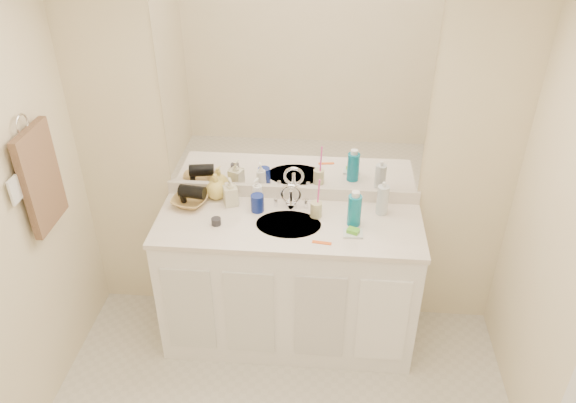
# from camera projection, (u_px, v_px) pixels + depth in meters

# --- Properties ---
(wall_back) EXTENTS (2.60, 0.02, 2.40)m
(wall_back) POSITION_uv_depth(u_px,v_px,m) (293.00, 150.00, 3.24)
(wall_back) COLOR beige
(wall_back) RESTS_ON floor
(vanity_cabinet) EXTENTS (1.50, 0.55, 0.85)m
(vanity_cabinet) POSITION_uv_depth(u_px,v_px,m) (289.00, 283.00, 3.42)
(vanity_cabinet) COLOR white
(vanity_cabinet) RESTS_ON floor
(countertop) EXTENTS (1.52, 0.57, 0.03)m
(countertop) POSITION_uv_depth(u_px,v_px,m) (289.00, 224.00, 3.19)
(countertop) COLOR silver
(countertop) RESTS_ON vanity_cabinet
(backsplash) EXTENTS (1.52, 0.03, 0.08)m
(backsplash) POSITION_uv_depth(u_px,v_px,m) (292.00, 192.00, 3.38)
(backsplash) COLOR silver
(backsplash) RESTS_ON countertop
(sink_basin) EXTENTS (0.37, 0.37, 0.02)m
(sink_basin) POSITION_uv_depth(u_px,v_px,m) (288.00, 226.00, 3.17)
(sink_basin) COLOR beige
(sink_basin) RESTS_ON countertop
(faucet) EXTENTS (0.02, 0.02, 0.11)m
(faucet) POSITION_uv_depth(u_px,v_px,m) (291.00, 199.00, 3.28)
(faucet) COLOR silver
(faucet) RESTS_ON countertop
(mirror) EXTENTS (1.48, 0.01, 1.20)m
(mirror) POSITION_uv_depth(u_px,v_px,m) (293.00, 91.00, 3.04)
(mirror) COLOR white
(mirror) RESTS_ON wall_back
(blue_mug) EXTENTS (0.08, 0.08, 0.10)m
(blue_mug) POSITION_uv_depth(u_px,v_px,m) (257.00, 203.00, 3.25)
(blue_mug) COLOR navy
(blue_mug) RESTS_ON countertop
(tan_cup) EXTENTS (0.09, 0.09, 0.09)m
(tan_cup) POSITION_uv_depth(u_px,v_px,m) (316.00, 209.00, 3.21)
(tan_cup) COLOR #C4BD8A
(tan_cup) RESTS_ON countertop
(toothbrush) EXTENTS (0.02, 0.04, 0.20)m
(toothbrush) POSITION_uv_depth(u_px,v_px,m) (318.00, 194.00, 3.15)
(toothbrush) COLOR #F741A8
(toothbrush) RESTS_ON tan_cup
(mouthwash_bottle) EXTENTS (0.08, 0.08, 0.18)m
(mouthwash_bottle) POSITION_uv_depth(u_px,v_px,m) (354.00, 210.00, 3.12)
(mouthwash_bottle) COLOR #0B6F8A
(mouthwash_bottle) RESTS_ON countertop
(clear_pump_bottle) EXTENTS (0.08, 0.08, 0.18)m
(clear_pump_bottle) POSITION_uv_depth(u_px,v_px,m) (383.00, 200.00, 3.21)
(clear_pump_bottle) COLOR silver
(clear_pump_bottle) RESTS_ON countertop
(soap_dish) EXTENTS (0.11, 0.09, 0.01)m
(soap_dish) POSITION_uv_depth(u_px,v_px,m) (353.00, 233.00, 3.08)
(soap_dish) COLOR silver
(soap_dish) RESTS_ON countertop
(green_soap) EXTENTS (0.08, 0.07, 0.02)m
(green_soap) POSITION_uv_depth(u_px,v_px,m) (353.00, 231.00, 3.07)
(green_soap) COLOR #5DBC2D
(green_soap) RESTS_ON soap_dish
(orange_comb) EXTENTS (0.11, 0.03, 0.00)m
(orange_comb) POSITION_uv_depth(u_px,v_px,m) (322.00, 243.00, 3.01)
(orange_comb) COLOR #F05C19
(orange_comb) RESTS_ON countertop
(dark_jar) EXTENTS (0.06, 0.06, 0.04)m
(dark_jar) POSITION_uv_depth(u_px,v_px,m) (216.00, 221.00, 3.15)
(dark_jar) COLOR #232227
(dark_jar) RESTS_ON countertop
(soap_bottle_white) EXTENTS (0.09, 0.09, 0.17)m
(soap_bottle_white) POSITION_uv_depth(u_px,v_px,m) (257.00, 192.00, 3.29)
(soap_bottle_white) COLOR white
(soap_bottle_white) RESTS_ON countertop
(soap_bottle_cream) EXTENTS (0.10, 0.10, 0.18)m
(soap_bottle_cream) POSITION_uv_depth(u_px,v_px,m) (230.00, 192.00, 3.29)
(soap_bottle_cream) COLOR beige
(soap_bottle_cream) RESTS_ON countertop
(soap_bottle_yellow) EXTENTS (0.16, 0.16, 0.16)m
(soap_bottle_yellow) POSITION_uv_depth(u_px,v_px,m) (216.00, 186.00, 3.36)
(soap_bottle_yellow) COLOR #DEC556
(soap_bottle_yellow) RESTS_ON countertop
(wicker_basket) EXTENTS (0.25, 0.25, 0.05)m
(wicker_basket) POSITION_uv_depth(u_px,v_px,m) (190.00, 201.00, 3.32)
(wicker_basket) COLOR #A68043
(wicker_basket) RESTS_ON countertop
(hair_dryer) EXTENTS (0.16, 0.10, 0.08)m
(hair_dryer) POSITION_uv_depth(u_px,v_px,m) (192.00, 192.00, 3.28)
(hair_dryer) COLOR black
(hair_dryer) RESTS_ON wicker_basket
(towel_ring) EXTENTS (0.01, 0.11, 0.11)m
(towel_ring) POSITION_uv_depth(u_px,v_px,m) (22.00, 124.00, 2.70)
(towel_ring) COLOR silver
(towel_ring) RESTS_ON wall_left
(hand_towel) EXTENTS (0.04, 0.32, 0.55)m
(hand_towel) POSITION_uv_depth(u_px,v_px,m) (41.00, 178.00, 2.86)
(hand_towel) COLOR #4F382A
(hand_towel) RESTS_ON towel_ring
(switch_plate) EXTENTS (0.01, 0.08, 0.13)m
(switch_plate) POSITION_uv_depth(u_px,v_px,m) (15.00, 190.00, 2.67)
(switch_plate) COLOR white
(switch_plate) RESTS_ON wall_left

